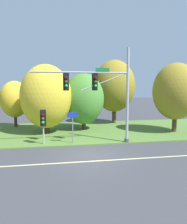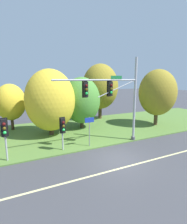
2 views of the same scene
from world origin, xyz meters
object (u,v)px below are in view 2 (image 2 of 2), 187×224
(tree_mid_verge, at_px, (82,100))
(tree_right_far, at_px, (157,93))
(tree_tall_centre, at_px, (100,87))
(pedestrian_signal_near_kerb, at_px, (63,127))
(pedestrian_signal_further_along, at_px, (5,130))
(traffic_signal_mast, at_px, (116,95))
(tree_behind_signpost, at_px, (50,100))
(route_sign_post, at_px, (89,127))
(tree_left_of_mast, at_px, (11,102))

(tree_mid_verge, relative_size, tree_right_far, 0.86)
(tree_tall_centre, bearing_deg, tree_right_far, -54.47)
(tree_mid_verge, height_order, tree_right_far, tree_right_far)
(tree_right_far, bearing_deg, pedestrian_signal_near_kerb, -167.68)
(pedestrian_signal_near_kerb, bearing_deg, tree_tall_centre, 48.00)
(tree_right_far, bearing_deg, pedestrian_signal_further_along, -170.19)
(traffic_signal_mast, relative_size, tree_tall_centre, 0.99)
(pedestrian_signal_near_kerb, relative_size, pedestrian_signal_further_along, 0.88)
(tree_mid_verge, bearing_deg, pedestrian_signal_near_kerb, -124.77)
(tree_behind_signpost, xyz_separation_m, tree_mid_verge, (3.90, 1.08, -0.33))
(route_sign_post, bearing_deg, pedestrian_signal_near_kerb, 178.68)
(tree_mid_verge, bearing_deg, tree_behind_signpost, -164.50)
(traffic_signal_mast, xyz_separation_m, pedestrian_signal_near_kerb, (-4.73, 0.43, -2.44))
(tree_left_of_mast, relative_size, tree_tall_centre, 0.66)
(route_sign_post, xyz_separation_m, tree_right_far, (10.65, 2.89, 2.41))
(pedestrian_signal_further_along, height_order, route_sign_post, pedestrian_signal_further_along)
(tree_left_of_mast, distance_m, tree_right_far, 17.50)
(pedestrian_signal_near_kerb, relative_size, tree_behind_signpost, 0.41)
(tree_right_far, bearing_deg, tree_behind_signpost, 171.82)
(traffic_signal_mast, height_order, tree_behind_signpost, traffic_signal_mast)
(pedestrian_signal_near_kerb, distance_m, tree_tall_centre, 12.79)
(tree_behind_signpost, bearing_deg, pedestrian_signal_further_along, -131.44)
(pedestrian_signal_near_kerb, height_order, tree_right_far, tree_right_far)
(route_sign_post, xyz_separation_m, tree_behind_signpost, (-2.22, 4.74, 1.93))
(tree_behind_signpost, height_order, tree_right_far, tree_right_far)
(tree_right_far, bearing_deg, route_sign_post, -164.83)
(pedestrian_signal_near_kerb, relative_size, route_sign_post, 1.07)
(route_sign_post, relative_size, tree_behind_signpost, 0.38)
(route_sign_post, distance_m, tree_mid_verge, 6.26)
(tree_behind_signpost, distance_m, tree_mid_verge, 4.06)
(pedestrian_signal_further_along, xyz_separation_m, tree_tall_centre, (12.50, 9.41, 2.40))
(pedestrian_signal_near_kerb, relative_size, tree_tall_centre, 0.35)
(tree_behind_signpost, relative_size, tree_right_far, 0.97)
(traffic_signal_mast, relative_size, route_sign_post, 3.02)
(tree_tall_centre, bearing_deg, tree_left_of_mast, -176.40)
(pedestrian_signal_further_along, bearing_deg, tree_tall_centre, 36.97)
(tree_behind_signpost, bearing_deg, tree_right_far, -8.18)
(pedestrian_signal_further_along, relative_size, tree_right_far, 0.45)
(traffic_signal_mast, bearing_deg, pedestrian_signal_near_kerb, 174.85)
(tree_mid_verge, height_order, tree_tall_centre, tree_tall_centre)
(pedestrian_signal_further_along, relative_size, route_sign_post, 1.21)
(tree_mid_verge, bearing_deg, tree_left_of_mast, 159.79)
(tree_right_far, bearing_deg, tree_mid_verge, 161.92)
(pedestrian_signal_near_kerb, bearing_deg, tree_left_of_mast, 112.52)
(pedestrian_signal_near_kerb, relative_size, tree_mid_verge, 0.46)
(pedestrian_signal_further_along, relative_size, tree_left_of_mast, 0.60)
(tree_left_of_mast, height_order, tree_mid_verge, tree_mid_verge)
(tree_behind_signpost, bearing_deg, route_sign_post, -64.92)
(pedestrian_signal_near_kerb, distance_m, tree_behind_signpost, 4.97)
(tree_left_of_mast, bearing_deg, tree_mid_verge, -20.21)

